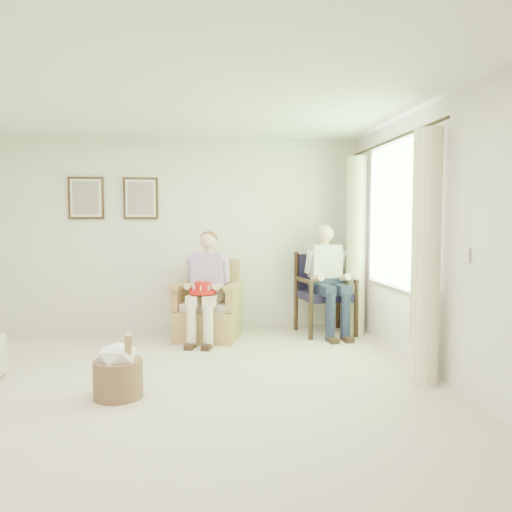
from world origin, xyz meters
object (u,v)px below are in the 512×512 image
(hatbox, at_px, (118,370))
(wood_armchair, at_px, (324,290))
(red_hat, at_px, (203,289))
(wicker_armchair, at_px, (208,314))
(person_wicker, at_px, (208,279))
(person_dark, at_px, (327,271))

(hatbox, bearing_deg, wood_armchair, 43.10)
(red_hat, relative_size, hatbox, 0.53)
(wicker_armchair, height_order, person_wicker, person_wicker)
(wicker_armchair, bearing_deg, red_hat, -86.39)
(person_dark, relative_size, hatbox, 2.34)
(person_dark, bearing_deg, hatbox, -146.06)
(wood_armchair, distance_m, person_dark, 0.31)
(wood_armchair, xyz_separation_m, person_wicker, (-1.54, -0.29, 0.20))
(person_dark, xyz_separation_m, hatbox, (-2.35, -2.03, -0.60))
(wicker_armchair, bearing_deg, person_wicker, -74.43)
(wood_armchair, distance_m, person_wicker, 1.58)
(person_wicker, height_order, person_dark, person_dark)
(person_wicker, distance_m, person_dark, 1.55)
(person_dark, xyz_separation_m, red_hat, (-1.61, -0.32, -0.16))
(wood_armchair, relative_size, hatbox, 1.73)
(wood_armchair, height_order, person_dark, person_dark)
(red_hat, bearing_deg, person_wicker, 70.62)
(wicker_armchair, xyz_separation_m, hatbox, (-0.81, -2.04, -0.08))
(person_wicker, xyz_separation_m, person_dark, (1.54, 0.12, 0.06))
(person_wicker, distance_m, red_hat, 0.23)
(wicker_armchair, distance_m, hatbox, 2.20)
(wood_armchair, distance_m, hatbox, 3.24)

